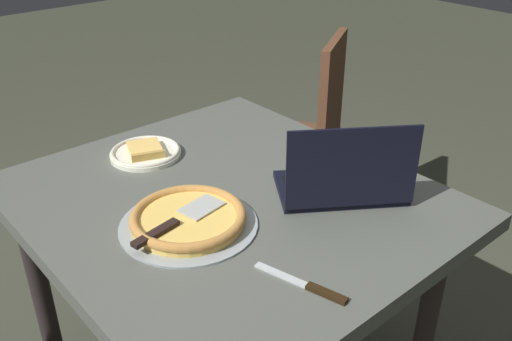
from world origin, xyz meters
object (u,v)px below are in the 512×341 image
at_px(laptop, 343,181).
at_px(table_knife, 309,286).
at_px(chair_near, 306,128).
at_px(dining_table, 229,222).
at_px(pizza_tray, 188,219).
at_px(pizza_plate, 146,152).

distance_m(laptop, table_knife, 0.39).
bearing_deg(chair_near, dining_table, 31.99).
relative_size(pizza_tray, table_knife, 1.56).
bearing_deg(table_knife, pizza_tray, -80.51).
height_order(pizza_tray, chair_near, chair_near).
bearing_deg(chair_near, pizza_tray, 29.89).
relative_size(dining_table, pizza_tray, 3.21).
bearing_deg(table_knife, dining_table, -104.37).
height_order(pizza_plate, pizza_tray, pizza_tray).
xyz_separation_m(dining_table, laptop, (-0.23, 0.21, 0.14)).
xyz_separation_m(pizza_plate, table_knife, (0.06, 0.77, -0.01)).
height_order(dining_table, laptop, laptop).
relative_size(dining_table, laptop, 2.79).
relative_size(pizza_tray, chair_near, 0.37).
distance_m(laptop, pizza_tray, 0.43).
relative_size(laptop, chair_near, 0.43).
bearing_deg(pizza_tray, chair_near, -150.11).
xyz_separation_m(dining_table, pizza_tray, (0.17, 0.05, 0.11)).
relative_size(dining_table, table_knife, 5.02).
xyz_separation_m(dining_table, table_knife, (0.11, 0.41, 0.09)).
height_order(laptop, table_knife, laptop).
distance_m(pizza_plate, table_knife, 0.77).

